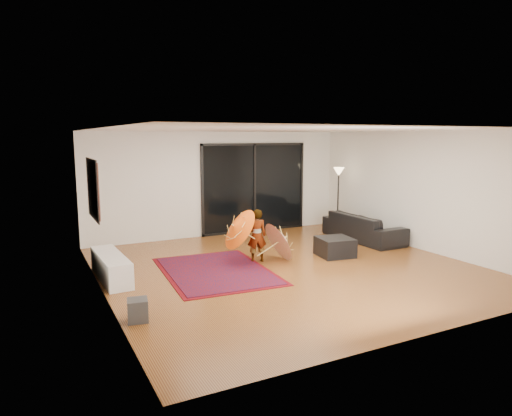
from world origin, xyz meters
TOP-DOWN VIEW (x-y plane):
  - floor at (0.00, 0.00)m, footprint 7.00×7.00m
  - ceiling at (0.00, 0.00)m, footprint 7.00×7.00m
  - wall_back at (0.00, 3.50)m, footprint 7.00×0.00m
  - wall_front at (0.00, -3.50)m, footprint 7.00×0.00m
  - wall_left at (-3.50, 0.00)m, footprint 0.00×7.00m
  - wall_right at (3.50, 0.00)m, footprint 0.00×7.00m
  - sliding_door at (1.00, 3.47)m, footprint 3.06×0.07m
  - painting at (-3.46, 1.00)m, footprint 0.04×1.28m
  - media_console at (-3.25, 0.84)m, footprint 0.48×1.68m
  - speaker at (-3.25, -1.31)m, footprint 0.32×0.32m
  - persian_rug at (-1.36, 0.42)m, footprint 2.14×2.85m
  - sofa at (2.95, 1.27)m, footprint 0.89×2.27m
  - ottoman at (1.37, 0.32)m, footprint 0.81×0.81m
  - floor_lamp at (3.10, 2.52)m, footprint 0.30×0.30m
  - child at (-0.34, 0.70)m, footprint 0.46×0.36m
  - parasol_orange at (-0.89, 0.65)m, footprint 0.65×0.90m
  - parasol_white at (0.26, 0.55)m, footprint 0.56×0.88m

SIDE VIEW (x-z plane):
  - floor at x=0.00m, z-range 0.00..0.00m
  - persian_rug at x=-1.36m, z-range 0.00..0.02m
  - speaker at x=-3.25m, z-range 0.00..0.32m
  - ottoman at x=1.37m, z-range 0.00..0.40m
  - media_console at x=-3.25m, z-range 0.00..0.46m
  - sofa at x=2.95m, z-range 0.00..0.66m
  - parasol_white at x=0.26m, z-range 0.03..0.97m
  - child at x=-0.34m, z-range 0.00..1.10m
  - parasol_orange at x=-0.89m, z-range 0.28..1.19m
  - sliding_door at x=1.00m, z-range 0.00..2.40m
  - wall_back at x=0.00m, z-range -2.15..4.85m
  - wall_front at x=0.00m, z-range -2.15..4.85m
  - wall_left at x=-3.50m, z-range -2.15..4.85m
  - wall_right at x=3.50m, z-range -2.15..4.85m
  - floor_lamp at x=3.10m, z-range 0.50..2.25m
  - painting at x=-3.46m, z-range 1.11..2.19m
  - ceiling at x=0.00m, z-range 2.70..2.70m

